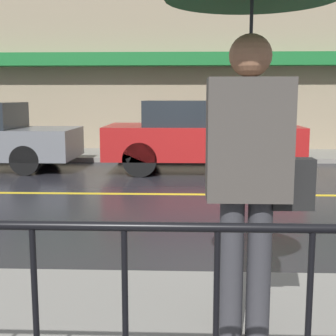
% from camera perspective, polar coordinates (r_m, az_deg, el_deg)
% --- Properties ---
extents(ground_plane, '(80.00, 80.00, 0.00)m').
position_cam_1_polar(ground_plane, '(7.72, 8.17, -3.25)').
color(ground_plane, black).
extents(sidewalk_far, '(28.00, 2.16, 0.11)m').
position_cam_1_polar(sidewalk_far, '(12.41, 5.94, 1.57)').
color(sidewalk_far, gray).
rests_on(sidewalk_far, ground_plane).
extents(lane_marking, '(25.20, 0.12, 0.01)m').
position_cam_1_polar(lane_marking, '(7.72, 8.17, -3.22)').
color(lane_marking, gold).
rests_on(lane_marking, ground_plane).
extents(building_storefront, '(28.00, 0.85, 6.38)m').
position_cam_1_polar(building_storefront, '(13.61, 5.82, 15.28)').
color(building_storefront, gray).
rests_on(building_storefront, ground_plane).
extents(pedestrian, '(0.97, 0.97, 2.23)m').
position_cam_1_polar(pedestrian, '(2.74, 10.13, 12.53)').
color(pedestrian, '#333338').
rests_on(pedestrian, sidewalk_near).
extents(car_red, '(4.08, 1.89, 1.51)m').
position_cam_1_polar(car_red, '(10.09, 3.95, 4.06)').
color(car_red, maroon).
rests_on(car_red, ground_plane).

